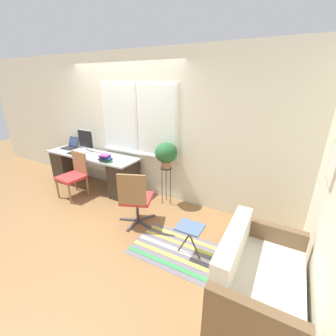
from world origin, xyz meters
name	(u,v)px	position (x,y,z in m)	size (l,w,h in m)	color
ground_plane	(110,200)	(0.00, 0.00, 0.00)	(14.00, 14.00, 0.00)	olive
wall_back_with_window	(128,125)	(0.01, 0.69, 1.35)	(9.00, 0.12, 2.70)	beige
wall_right_with_picture	(334,164)	(3.33, 0.00, 1.35)	(0.08, 9.00, 2.70)	beige
desk	(93,170)	(-0.70, 0.31, 0.40)	(2.15, 0.62, 0.75)	#9EA3A8
laptop	(71,146)	(-1.47, 0.43, 0.80)	(0.30, 0.31, 0.23)	black
monitor	(86,140)	(-0.95, 0.43, 0.98)	(0.43, 0.20, 0.46)	silver
keyboard	(75,154)	(-0.98, 0.14, 0.76)	(0.39, 0.12, 0.02)	black
mouse	(85,156)	(-0.69, 0.13, 0.76)	(0.04, 0.06, 0.03)	silver
book_stack	(105,158)	(-0.12, 0.12, 0.81)	(0.24, 0.17, 0.13)	green
desk_chair_wooden	(74,174)	(-0.73, -0.16, 0.46)	(0.49, 0.50, 0.88)	olive
office_chair_swivel	(135,198)	(0.93, -0.37, 0.48)	(0.60, 0.60, 0.94)	#47474C
couch_loveseat	(255,283)	(2.83, -0.94, 0.29)	(0.75, 1.21, 0.83)	silver
plant_stand	(166,174)	(1.01, 0.47, 0.59)	(0.21, 0.21, 0.71)	#333338
potted_plant	(166,153)	(1.01, 0.47, 0.98)	(0.40, 0.40, 0.46)	#9E6B4C
floor_rug_striped	(179,251)	(1.82, -0.60, 0.00)	(1.31, 0.77, 0.01)	slate
folding_stool	(190,230)	(1.96, -0.61, 0.40)	(0.35, 0.28, 0.47)	slate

